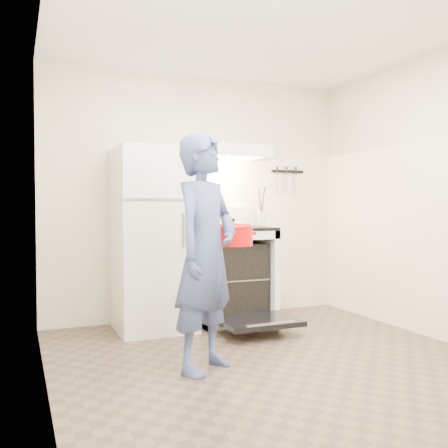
{
  "coord_description": "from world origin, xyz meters",
  "views": [
    {
      "loc": [
        -1.77,
        -3.11,
        1.16
      ],
      "look_at": [
        -0.05,
        1.0,
        1.0
      ],
      "focal_mm": 40.0,
      "sensor_mm": 36.0,
      "label": 1
    }
  ],
  "objects_px": {
    "stove_body": "(231,276)",
    "dutch_oven": "(233,236)",
    "person": "(206,252)",
    "tea_kettle": "(199,212)",
    "refrigerator": "(153,239)"
  },
  "relations": [
    {
      "from": "refrigerator",
      "to": "tea_kettle",
      "type": "distance_m",
      "value": 0.59
    },
    {
      "from": "dutch_oven",
      "to": "person",
      "type": "bearing_deg",
      "value": -139.32
    },
    {
      "from": "stove_body",
      "to": "dutch_oven",
      "type": "relative_size",
      "value": 2.39
    },
    {
      "from": "person",
      "to": "dutch_oven",
      "type": "bearing_deg",
      "value": 4.71
    },
    {
      "from": "person",
      "to": "dutch_oven",
      "type": "xyz_separation_m",
      "value": [
        0.33,
        0.29,
        0.09
      ]
    },
    {
      "from": "refrigerator",
      "to": "person",
      "type": "bearing_deg",
      "value": -88.16
    },
    {
      "from": "tea_kettle",
      "to": "dutch_oven",
      "type": "relative_size",
      "value": 0.81
    },
    {
      "from": "tea_kettle",
      "to": "stove_body",
      "type": "bearing_deg",
      "value": -21.47
    },
    {
      "from": "refrigerator",
      "to": "dutch_oven",
      "type": "distance_m",
      "value": 1.07
    },
    {
      "from": "tea_kettle",
      "to": "dutch_oven",
      "type": "bearing_deg",
      "value": -96.76
    },
    {
      "from": "stove_body",
      "to": "person",
      "type": "relative_size",
      "value": 0.55
    },
    {
      "from": "stove_body",
      "to": "refrigerator",
      "type": "bearing_deg",
      "value": -178.23
    },
    {
      "from": "stove_body",
      "to": "person",
      "type": "distance_m",
      "value": 1.56
    },
    {
      "from": "stove_body",
      "to": "dutch_oven",
      "type": "height_order",
      "value": "dutch_oven"
    },
    {
      "from": "refrigerator",
      "to": "stove_body",
      "type": "relative_size",
      "value": 1.85
    }
  ]
}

